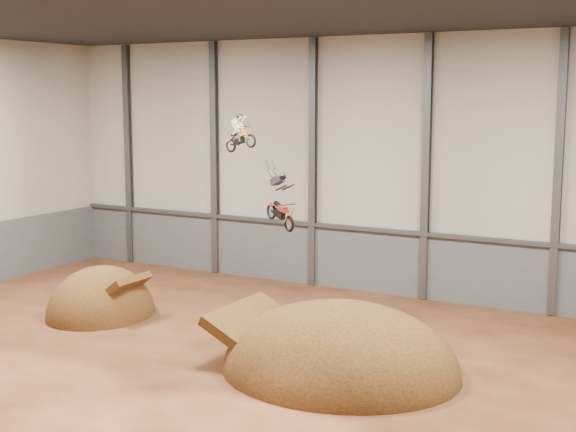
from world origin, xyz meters
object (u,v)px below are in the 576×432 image
object	(u,v)px
takeoff_ramp	(101,315)
fmx_rider_a	(242,130)
fmx_rider_b	(279,196)
landing_ramp	(340,372)

from	to	relation	value
takeoff_ramp	fmx_rider_a	size ratio (longest dim) A/B	2.89
takeoff_ramp	fmx_rider_b	size ratio (longest dim) A/B	2.03
fmx_rider_b	fmx_rider_a	bearing A→B (deg)	172.64
fmx_rider_a	fmx_rider_b	xyz separation A→B (m)	(3.44, -2.61, -2.50)
takeoff_ramp	landing_ramp	size ratio (longest dim) A/B	0.60
takeoff_ramp	landing_ramp	xyz separation A→B (m)	(13.88, -1.70, 0.00)
landing_ramp	fmx_rider_a	bearing A→B (deg)	153.37
takeoff_ramp	fmx_rider_b	xyz separation A→B (m)	(10.75, -1.01, 6.74)
takeoff_ramp	landing_ramp	bearing A→B (deg)	-6.96
fmx_rider_a	fmx_rider_b	bearing A→B (deg)	-21.98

